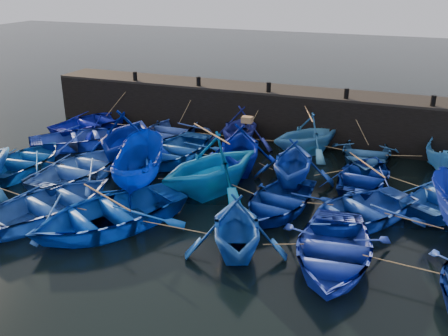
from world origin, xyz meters
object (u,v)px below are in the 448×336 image
(wooden_crate, at_px, (247,120))
(boat_8, at_px, (175,150))
(boat_0, at_px, (94,122))
(boat_13, at_px, (27,160))

(wooden_crate, bearing_deg, boat_8, 176.41)
(boat_0, xyz_separation_m, boat_13, (0.68, -6.19, -0.04))
(boat_8, relative_size, boat_13, 1.08)
(boat_13, bearing_deg, boat_8, -153.05)
(boat_13, distance_m, wooden_crate, 10.21)
(boat_13, xyz_separation_m, wooden_crate, (9.44, 3.33, 2.01))
(boat_8, bearing_deg, wooden_crate, 0.02)
(boat_0, relative_size, boat_8, 0.99)
(boat_0, distance_m, boat_8, 6.93)
(boat_8, xyz_separation_m, boat_13, (-5.73, -3.56, -0.04))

